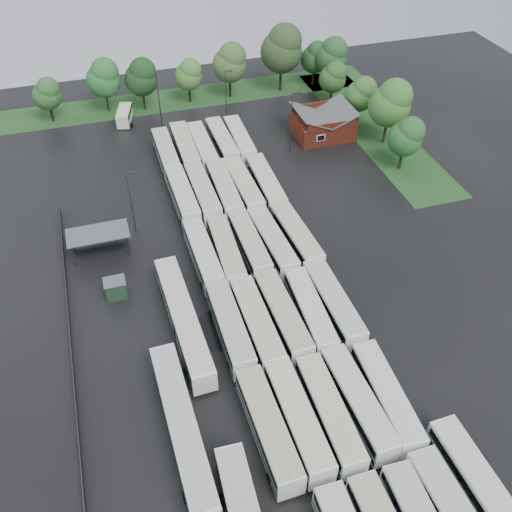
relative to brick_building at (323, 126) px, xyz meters
name	(u,v)px	position (x,y,z in m)	size (l,w,h in m)	color
ground	(270,340)	(-24.00, -42.77, -1.87)	(160.00, 160.00, 0.00)	black
brick_building	(323,126)	(0.00, 0.00, 0.00)	(10.07, 8.60, 5.39)	maroon
wash_shed	(98,234)	(-41.20, -20.74, 1.12)	(8.20, 4.20, 3.58)	#2D2D30
utility_hut	(116,288)	(-40.20, -30.17, -0.55)	(2.70, 2.20, 2.62)	#1B3522
grass_strip_north	(178,99)	(-22.00, 22.03, -1.86)	(80.00, 10.00, 0.01)	#1D461A
grass_strip_east	(372,127)	(10.00, 0.03, -1.86)	(10.00, 50.00, 0.01)	#1D461A
west_fence	(70,330)	(-46.20, -34.77, -1.27)	(0.10, 50.00, 1.20)	#2D2D30
bus_r1c0	(268,428)	(-28.26, -54.99, 0.14)	(3.00, 13.14, 3.65)	white
bus_r1c1	(298,419)	(-25.16, -54.87, 0.15)	(2.87, 13.18, 3.67)	white
bus_r1c2	(329,413)	(-21.91, -55.15, 0.11)	(2.94, 12.93, 3.59)	white
bus_r1c3	(358,402)	(-18.64, -54.83, 0.11)	(3.09, 12.95, 3.59)	white
bus_r1c4	(386,397)	(-15.57, -55.09, 0.09)	(3.26, 12.87, 3.55)	white
bus_r2c0	(230,327)	(-28.37, -41.23, 0.11)	(2.82, 12.90, 3.59)	white
bus_r2c1	(257,324)	(-25.31, -41.74, 0.17)	(2.89, 13.32, 3.70)	white
bus_r2c2	(283,316)	(-22.03, -41.42, 0.15)	(3.03, 13.22, 3.67)	white
bus_r2c3	(310,312)	(-18.69, -41.69, 0.08)	(3.31, 12.82, 3.54)	white
bus_r2c4	(333,304)	(-15.58, -41.29, 0.16)	(2.90, 13.22, 3.67)	white
bus_r3c0	(203,255)	(-28.43, -27.92, 0.06)	(2.82, 12.62, 3.51)	white
bus_r3c1	(226,252)	(-25.35, -28.29, 0.09)	(3.23, 12.88, 3.56)	white
bus_r3c2	(249,245)	(-21.97, -27.65, 0.07)	(2.73, 12.66, 3.52)	white
bus_r3c3	(272,243)	(-18.91, -28.30, 0.12)	(3.30, 13.05, 3.60)	white
bus_r3c4	(295,236)	(-15.46, -27.85, 0.17)	(3.47, 13.40, 3.70)	white
bus_r4c0	(183,196)	(-28.28, -14.06, 0.12)	(2.91, 13.02, 3.62)	white
bus_r4c1	(203,193)	(-25.23, -14.15, 0.15)	(2.89, 13.21, 3.67)	white
bus_r4c2	(224,190)	(-21.97, -14.39, 0.17)	(3.13, 13.35, 3.70)	white
bus_r4c3	(243,187)	(-18.98, -14.50, 0.18)	(3.06, 13.38, 3.71)	white
bus_r4c4	(265,184)	(-15.49, -14.70, 0.17)	(3.12, 13.37, 3.70)	white
bus_r5c0	(166,153)	(-28.39, -1.02, 0.07)	(2.73, 12.66, 3.52)	white
bus_r5c1	(185,148)	(-25.06, -0.43, 0.16)	(2.99, 13.24, 3.68)	white
bus_r5c2	(203,147)	(-22.19, -1.05, 0.12)	(2.81, 13.01, 3.62)	white
bus_r5c3	(222,142)	(-18.62, -0.42, 0.12)	(2.82, 12.98, 3.61)	white
bus_r5c4	(240,140)	(-15.58, -0.61, 0.09)	(3.11, 12.88, 3.57)	white
artic_bus_west_b	(184,320)	(-33.24, -38.48, 0.13)	(3.34, 19.51, 3.61)	white
artic_bus_west_c	(183,428)	(-36.24, -52.45, 0.12)	(3.14, 19.31, 3.57)	white
minibus	(124,115)	(-33.20, 15.39, -0.40)	(3.66, 6.40, 2.64)	white
tree_north_0	(47,93)	(-45.89, 19.86, 3.65)	(5.18, 5.18, 8.57)	black
tree_north_1	(104,78)	(-35.48, 20.80, 4.90)	(6.35, 6.35, 10.52)	#2F2213
tree_north_2	(142,77)	(-28.71, 19.54, 4.70)	(6.16, 6.16, 10.20)	black
tree_north_3	(189,74)	(-19.66, 20.07, 3.77)	(5.29, 5.29, 8.77)	black
tree_north_4	(230,62)	(-11.46, 19.90, 5.22)	(6.65, 6.65, 11.01)	black
tree_north_5	(282,48)	(-0.95, 19.64, 6.86)	(8.18, 8.18, 13.56)	black
tree_north_6	(315,57)	(6.33, 20.13, 4.03)	(5.53, 5.53, 9.16)	black
tree_east_0	(407,136)	(8.31, -14.05, 4.11)	(5.65, 5.62, 9.30)	#322212
tree_east_1	(391,103)	(9.63, -5.68, 5.75)	(7.15, 7.15, 11.84)	#34281A
tree_east_2	(361,94)	(8.12, 2.30, 3.97)	(5.51, 5.48, 9.08)	black
tree_east_3	(334,77)	(6.44, 11.02, 3.69)	(5.21, 5.21, 8.63)	black
tree_east_4	(332,56)	(8.69, 17.55, 5.02)	(6.47, 6.47, 10.71)	black
lamp_post_ne	(292,119)	(-7.31, -3.64, 4.41)	(1.66, 0.32, 10.81)	#2D2D30
lamp_post_nw	(131,198)	(-35.90, -17.66, 3.86)	(1.52, 0.30, 9.85)	#2D2D30
lamp_post_back_w	(159,96)	(-26.83, 11.52, 4.31)	(1.64, 0.32, 10.63)	#2D2D30
lamp_post_back_e	(226,91)	(-14.57, 11.51, 3.50)	(1.42, 0.28, 9.25)	#2D2D30
puddle_0	(332,473)	(-23.52, -60.19, -1.86)	(5.73, 5.73, 0.01)	black
puddle_1	(397,494)	(-18.56, -63.87, -1.86)	(2.78, 2.78, 0.01)	black
puddle_2	(220,330)	(-29.20, -39.52, -1.86)	(6.68, 6.68, 0.01)	black
puddle_3	(337,350)	(-17.11, -46.56, -1.86)	(5.01, 5.01, 0.01)	black
puddle_4	(467,461)	(-10.54, -62.88, -1.86)	(3.95, 3.95, 0.01)	black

